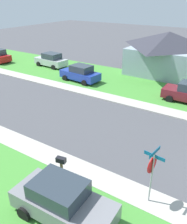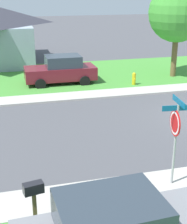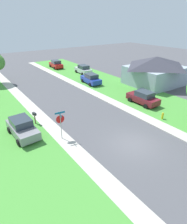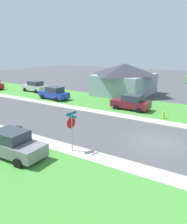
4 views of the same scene
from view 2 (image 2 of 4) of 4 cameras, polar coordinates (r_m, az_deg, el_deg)
The scene contains 5 objects.
stop_sign_far_corner at distance 10.00m, azimuth 13.50°, elevation -2.66°, with size 0.92×0.92×2.77m.
car_maroon_across_road at distance 21.19m, azimuth -5.44°, elevation 6.98°, with size 2.04×4.30×1.76m.
tree_across_left at distance 23.16m, azimuth 13.92°, elevation 15.51°, with size 3.96×3.69×6.00m.
fire_hydrant at distance 20.91m, azimuth 6.76°, elevation 5.52°, with size 0.38×0.22×0.83m.
mailbox at distance 8.52m, azimuth -9.93°, elevation -13.35°, with size 0.33×0.52×1.31m.
Camera 2 is at (-12.84, 8.94, 5.67)m, focal length 54.82 mm.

